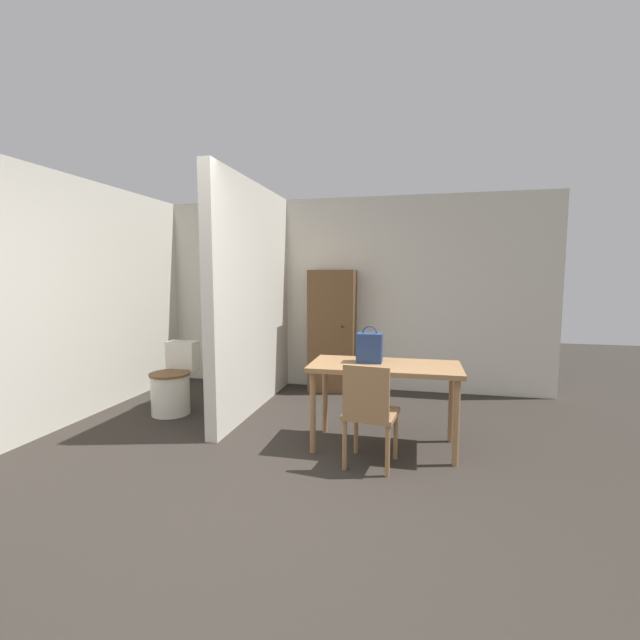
{
  "coord_description": "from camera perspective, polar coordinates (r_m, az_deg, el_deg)",
  "views": [
    {
      "loc": [
        1.09,
        -2.27,
        1.5
      ],
      "look_at": [
        0.28,
        1.33,
        1.11
      ],
      "focal_mm": 24.0,
      "sensor_mm": 36.0,
      "label": 1
    }
  ],
  "objects": [
    {
      "name": "toilet",
      "position": [
        5.0,
        -18.99,
        -8.2
      ],
      "size": [
        0.43,
        0.58,
        0.76
      ],
      "color": "silver",
      "rests_on": "ground_plane"
    },
    {
      "name": "partition_wall",
      "position": [
        4.83,
        -8.86,
        2.94
      ],
      "size": [
        0.12,
        2.17,
        2.5
      ],
      "color": "beige",
      "rests_on": "ground_plane"
    },
    {
      "name": "wall_back",
      "position": [
        5.74,
        1.75,
        3.49
      ],
      "size": [
        5.58,
        0.12,
        2.5
      ],
      "color": "beige",
      "rests_on": "ground_plane"
    },
    {
      "name": "wooden_chair",
      "position": [
        3.4,
        6.59,
        -11.97
      ],
      "size": [
        0.44,
        0.44,
        0.83
      ],
      "rotation": [
        0.0,
        0.0,
        -0.13
      ],
      "color": "#997047",
      "rests_on": "ground_plane"
    },
    {
      "name": "ground_plane",
      "position": [
        2.94,
        -12.22,
        -24.94
      ],
      "size": [
        16.0,
        16.0,
        0.0
      ],
      "primitive_type": "plane",
      "color": "#2D2823"
    },
    {
      "name": "wooden_cabinet",
      "position": [
        5.53,
        1.64,
        -1.45
      ],
      "size": [
        0.59,
        0.36,
        1.57
      ],
      "color": "brown",
      "rests_on": "ground_plane"
    },
    {
      "name": "dining_table",
      "position": [
        3.76,
        8.62,
        -7.14
      ],
      "size": [
        1.28,
        0.62,
        0.74
      ],
      "color": "#997047",
      "rests_on": "ground_plane"
    },
    {
      "name": "handbag",
      "position": [
        3.79,
        6.62,
        -3.65
      ],
      "size": [
        0.22,
        0.16,
        0.32
      ],
      "color": "navy",
      "rests_on": "dining_table"
    },
    {
      "name": "wall_left",
      "position": [
        5.22,
        -28.55,
        2.51
      ],
      "size": [
        0.12,
        4.3,
        2.5
      ],
      "color": "beige",
      "rests_on": "ground_plane"
    }
  ]
}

